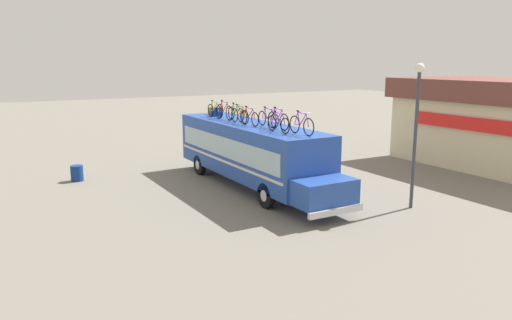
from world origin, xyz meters
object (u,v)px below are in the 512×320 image
Objects in this scene: luggage_bag_1 at (214,111)px; rooftop_bicycle_3 at (236,113)px; rooftop_bicycle_9 at (301,125)px; luggage_bag_2 at (216,112)px; rooftop_bicycle_5 at (249,117)px; rooftop_bicycle_8 at (278,124)px; rooftop_bicycle_4 at (240,115)px; trash_bin at (77,173)px; street_lamp at (416,119)px; rooftop_bicycle_1 at (214,110)px; bus at (251,151)px; rooftop_bicycle_7 at (278,120)px; rooftop_bicycle_6 at (268,118)px; rooftop_bicycle_2 at (224,111)px.

rooftop_bicycle_3 is at bearing -5.22° from luggage_bag_1.
luggage_bag_2 is at bearing -179.13° from rooftop_bicycle_9.
rooftop_bicycle_8 is (2.60, -0.05, 0.00)m from rooftop_bicycle_5.
rooftop_bicycle_4 reaches higher than trash_bin.
trash_bin is 16.47m from street_lamp.
luggage_bag_2 is 0.27× the size of rooftop_bicycle_5.
luggage_bag_2 is 0.28× the size of rooftop_bicycle_3.
rooftop_bicycle_1 is 7.67m from trash_bin.
rooftop_bicycle_5 is (3.63, 0.09, -0.01)m from rooftop_bicycle_1.
rooftop_bicycle_7 reaches higher than bus.
rooftop_bicycle_5 is at bearing -6.01° from luggage_bag_1.
rooftop_bicycle_4 is 0.99× the size of rooftop_bicycle_6.
trash_bin is (-9.29, -7.25, -3.05)m from rooftop_bicycle_9.
trash_bin is at bearing -140.84° from rooftop_bicycle_8.
luggage_bag_2 is 1.53m from rooftop_bicycle_2.
street_lamp is at bearing 59.21° from rooftop_bicycle_9.
rooftop_bicycle_3 is at bearing 164.49° from rooftop_bicycle_4.
rooftop_bicycle_7 is at bearing 4.85° from rooftop_bicycle_2.
rooftop_bicycle_5 reaches higher than trash_bin.
rooftop_bicycle_2 is 0.96m from rooftop_bicycle_3.
trash_bin is 0.13× the size of street_lamp.
rooftop_bicycle_8 is at bearing -3.02° from luggage_bag_2.
bus is 27.63× the size of luggage_bag_1.
bus is at bearing -176.37° from rooftop_bicycle_7.
luggage_bag_2 is 0.28× the size of rooftop_bicycle_8.
luggage_bag_1 is 0.94× the size of luggage_bag_2.
rooftop_bicycle_1 is 1.00× the size of rooftop_bicycle_3.
rooftop_bicycle_3 is 3.60m from rooftop_bicycle_7.
rooftop_bicycle_7 reaches higher than trash_bin.
rooftop_bicycle_8 is 0.99× the size of rooftop_bicycle_9.
rooftop_bicycle_1 is 10.54m from street_lamp.
luggage_bag_1 is 1.59m from rooftop_bicycle_1.
bus is 7.13× the size of rooftop_bicycle_9.
trash_bin is (-3.90, -7.05, -3.02)m from rooftop_bicycle_3.
rooftop_bicycle_1 is at bearing -32.39° from luggage_bag_2.
rooftop_bicycle_5 is 7.37m from street_lamp.
rooftop_bicycle_1 is at bearing -179.61° from rooftop_bicycle_8.
rooftop_bicycle_4 is (0.89, -0.25, 0.00)m from rooftop_bicycle_3.
bus is at bearing 140.56° from rooftop_bicycle_5.
rooftop_bicycle_4 is at bearing 54.85° from trash_bin.
rooftop_bicycle_4 reaches higher than luggage_bag_1.
trash_bin is at bearing -142.03° from rooftop_bicycle_9.
street_lamp reaches higher than rooftop_bicycle_2.
luggage_bag_2 is at bearing 78.53° from trash_bin.
bus reaches higher than trash_bin.
rooftop_bicycle_6 is (0.84, 0.52, 0.01)m from rooftop_bicycle_5.
rooftop_bicycle_4 is at bearing -15.51° from rooftop_bicycle_3.
rooftop_bicycle_2 reaches higher than bus.
rooftop_bicycle_6 is 1.04× the size of rooftop_bicycle_8.
luggage_bag_1 is 2.37m from rooftop_bicycle_2.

